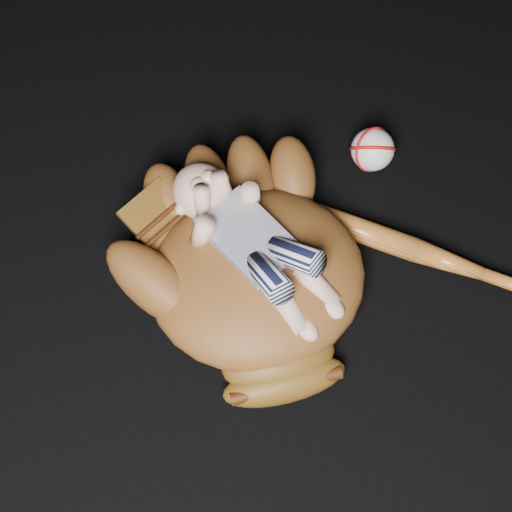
% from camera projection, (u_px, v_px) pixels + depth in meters
% --- Properties ---
extents(baseball_glove, '(0.64, 0.68, 0.17)m').
position_uv_depth(baseball_glove, '(257.00, 272.00, 1.34)').
color(baseball_glove, '#5D3214').
rests_on(baseball_glove, ground).
extents(newborn_baby, '(0.19, 0.38, 0.15)m').
position_uv_depth(newborn_baby, '(260.00, 247.00, 1.30)').
color(newborn_baby, '#E8AE96').
rests_on(newborn_baby, baseball_glove).
extents(baseball_bat, '(0.28, 0.45, 0.05)m').
position_uv_depth(baseball_bat, '(429.00, 255.00, 1.43)').
color(baseball_bat, '#AE5E21').
rests_on(baseball_bat, ground).
extents(baseball, '(0.11, 0.11, 0.08)m').
position_uv_depth(baseball, '(373.00, 149.00, 1.51)').
color(baseball, white).
rests_on(baseball, ground).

